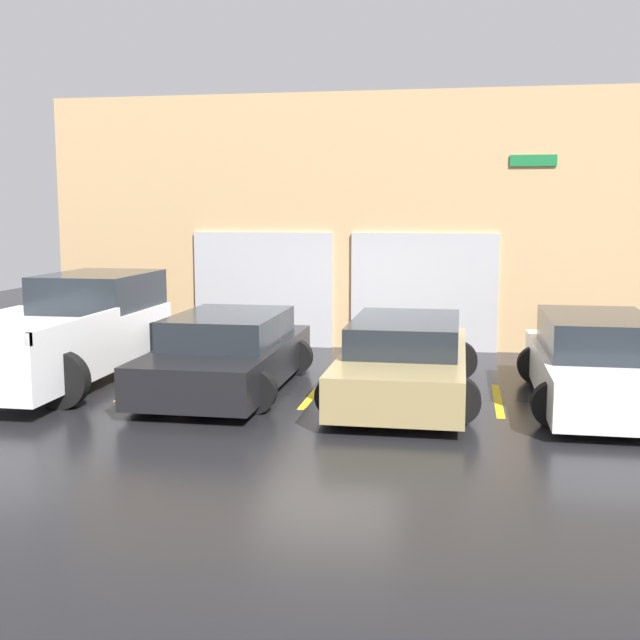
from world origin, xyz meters
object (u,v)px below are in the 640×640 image
object	(u,v)px
pickup_truck	(71,332)
sedan_white	(597,363)
van_right	(405,360)
sedan_side	(228,354)

from	to	relation	value
pickup_truck	sedan_white	size ratio (longest dim) A/B	1.15
sedan_white	van_right	size ratio (longest dim) A/B	0.95
sedan_white	van_right	distance (m)	2.84
pickup_truck	van_right	world-z (taller)	pickup_truck
pickup_truck	sedan_side	bearing A→B (deg)	-5.64
pickup_truck	sedan_white	world-z (taller)	pickup_truck
pickup_truck	sedan_side	distance (m)	2.86
pickup_truck	sedan_side	world-z (taller)	pickup_truck
pickup_truck	van_right	size ratio (longest dim) A/B	1.09
pickup_truck	sedan_white	xyz separation A→B (m)	(8.52, -0.28, -0.20)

